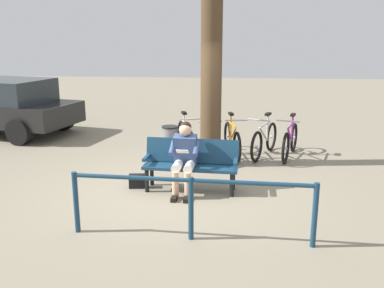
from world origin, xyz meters
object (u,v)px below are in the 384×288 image
at_px(handbag, 138,181).
at_px(litter_bin, 170,144).
at_px(bicycle_purple, 232,140).
at_px(bicycle_silver, 186,139).
at_px(tree_trunk, 211,77).
at_px(bicycle_green, 290,141).
at_px(parked_car, 1,105).
at_px(bicycle_red, 208,141).
at_px(person_reading, 184,154).
at_px(bicycle_blue, 264,140).
at_px(bench, 191,161).

bearing_deg(handbag, litter_bin, -102.10).
relative_size(bicycle_purple, bicycle_silver, 1.02).
relative_size(tree_trunk, bicycle_green, 2.20).
bearing_deg(parked_car, bicycle_green, -179.28).
relative_size(bicycle_purple, bicycle_red, 0.99).
distance_m(tree_trunk, parked_car, 6.29).
bearing_deg(litter_bin, bicycle_green, -167.10).
distance_m(litter_bin, bicycle_green, 2.61).
distance_m(person_reading, bicycle_blue, 2.83).
relative_size(person_reading, bicycle_purple, 0.72).
bearing_deg(handbag, person_reading, 170.71).
bearing_deg(tree_trunk, bench, 80.20).
distance_m(bicycle_green, bicycle_purple, 1.26).
relative_size(litter_bin, bicycle_purple, 0.46).
xyz_separation_m(handbag, bicycle_silver, (-0.61, -2.21, 0.24)).
height_order(person_reading, bicycle_silver, person_reading).
relative_size(handbag, bicycle_purple, 0.18).
bearing_deg(litter_bin, handbag, 77.90).
relative_size(bicycle_blue, parked_car, 0.35).
bearing_deg(bicycle_silver, person_reading, -12.23).
distance_m(person_reading, litter_bin, 1.84).
xyz_separation_m(bicycle_green, bicycle_red, (1.78, 0.18, 0.00)).
height_order(litter_bin, bicycle_red, bicycle_red).
height_order(handbag, bicycle_silver, bicycle_silver).
height_order(tree_trunk, bicycle_silver, tree_trunk).
bearing_deg(parked_car, bicycle_red, 175.34).
relative_size(person_reading, parked_car, 0.27).
xyz_separation_m(handbag, parked_car, (4.56, -3.85, 0.65)).
bearing_deg(bicycle_green, bicycle_red, -67.18).
bearing_deg(person_reading, bicycle_blue, -118.63).
bearing_deg(bicycle_purple, bicycle_silver, -103.00).
bearing_deg(tree_trunk, litter_bin, -6.82).
xyz_separation_m(handbag, tree_trunk, (-1.19, -1.51, 1.67)).
height_order(person_reading, litter_bin, person_reading).
xyz_separation_m(person_reading, bicycle_red, (-0.27, -2.15, -0.31)).
relative_size(bench, handbag, 5.42).
bearing_deg(parked_car, litter_bin, 168.71).
height_order(bicycle_green, parked_car, parked_car).
height_order(bicycle_green, bicycle_silver, same).
distance_m(bicycle_green, bicycle_red, 1.79).
bearing_deg(bicycle_purple, handbag, -48.45).
xyz_separation_m(bicycle_blue, bicycle_red, (1.23, 0.22, 0.00)).
relative_size(bicycle_blue, bicycle_purple, 0.95).
bearing_deg(person_reading, litter_bin, -70.55).
xyz_separation_m(bench, parked_car, (5.49, -3.83, 0.27)).
bearing_deg(litter_bin, tree_trunk, 173.18).
xyz_separation_m(bicycle_green, bicycle_purple, (1.26, 0.01, 0.00)).
bearing_deg(person_reading, bicycle_green, -127.69).
height_order(litter_bin, bicycle_silver, bicycle_silver).
height_order(person_reading, bicycle_blue, person_reading).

